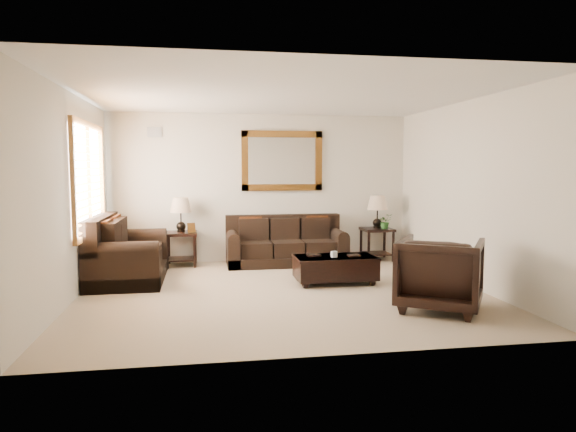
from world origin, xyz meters
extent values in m
cube|color=gray|center=(0.00, 0.00, 0.00)|extent=(5.50, 5.00, 0.01)
cube|color=white|center=(0.00, 0.00, 2.70)|extent=(5.50, 5.00, 0.01)
cube|color=beige|center=(0.00, 2.50, 1.35)|extent=(5.50, 0.01, 2.70)
cube|color=beige|center=(0.00, -2.50, 1.35)|extent=(5.50, 0.01, 2.70)
cube|color=beige|center=(-2.75, 0.00, 1.35)|extent=(0.01, 5.00, 2.70)
cube|color=beige|center=(2.75, 0.00, 1.35)|extent=(0.01, 5.00, 2.70)
cube|color=white|center=(-2.73, 0.90, 1.55)|extent=(0.01, 1.80, 1.50)
cube|color=brown|center=(-2.70, 0.90, 2.34)|extent=(0.06, 1.96, 0.08)
cube|color=brown|center=(-2.70, 0.90, 0.76)|extent=(0.06, 1.96, 0.08)
cube|color=brown|center=(-2.70, -0.04, 1.55)|extent=(0.06, 0.08, 1.50)
cube|color=brown|center=(-2.70, 1.84, 1.55)|extent=(0.06, 0.08, 1.50)
cube|color=brown|center=(-2.70, 0.90, 1.55)|extent=(0.05, 0.05, 1.50)
cube|color=#4E270F|center=(0.38, 2.46, 1.85)|extent=(1.50, 0.06, 1.10)
cube|color=white|center=(0.38, 2.48, 1.85)|extent=(1.26, 0.01, 0.86)
cube|color=#999999|center=(-1.90, 2.48, 2.35)|extent=(0.25, 0.02, 0.18)
cube|color=black|center=(0.38, 2.02, 0.09)|extent=(2.11, 0.91, 0.17)
cube|color=black|center=(0.38, 2.37, 0.65)|extent=(2.11, 0.21, 0.43)
cube|color=black|center=(-0.18, 2.01, 0.30)|extent=(0.54, 0.75, 0.26)
cube|color=black|center=(0.38, 2.01, 0.30)|extent=(0.54, 0.75, 0.26)
cube|color=black|center=(0.94, 2.01, 0.30)|extent=(0.54, 0.75, 0.26)
cube|color=black|center=(-0.57, 2.02, 0.25)|extent=(0.21, 0.91, 0.51)
cylinder|color=black|center=(-0.57, 2.02, 0.51)|extent=(0.21, 0.89, 0.21)
cube|color=black|center=(1.33, 2.02, 0.25)|extent=(0.21, 0.91, 0.51)
cylinder|color=black|center=(1.33, 2.02, 0.51)|extent=(0.21, 0.89, 0.21)
cube|color=#5D270C|center=(-0.23, 2.20, 0.64)|extent=(0.40, 0.18, 0.41)
cube|color=#5D270C|center=(1.00, 2.20, 0.64)|extent=(0.40, 0.18, 0.41)
cube|color=black|center=(-2.21, 1.10, 0.10)|extent=(1.05, 1.77, 0.20)
cube|color=black|center=(-2.61, 1.10, 0.75)|extent=(0.24, 1.77, 0.50)
cube|color=black|center=(-2.18, 0.78, 0.35)|extent=(0.86, 0.61, 0.30)
cube|color=black|center=(-2.18, 1.42, 0.35)|extent=(0.86, 0.61, 0.30)
cube|color=black|center=(-2.21, 0.34, 0.29)|extent=(1.05, 0.24, 0.59)
cylinder|color=black|center=(-2.21, 0.34, 0.59)|extent=(1.03, 0.24, 0.24)
cube|color=black|center=(-2.21, 1.86, 0.29)|extent=(1.05, 0.24, 0.59)
cylinder|color=black|center=(-2.21, 1.86, 0.59)|extent=(1.03, 0.24, 0.24)
cube|color=#5D270C|center=(-2.40, 0.72, 0.74)|extent=(0.20, 0.46, 0.48)
cube|color=#5D270C|center=(-2.40, 1.48, 0.74)|extent=(0.20, 0.46, 0.48)
cube|color=black|center=(-1.46, 2.19, 0.57)|extent=(0.55, 0.55, 0.05)
cube|color=black|center=(-1.46, 2.19, 0.12)|extent=(0.47, 0.47, 0.03)
cylinder|color=black|center=(-1.69, 1.95, 0.27)|extent=(0.05, 0.05, 0.55)
cylinder|color=black|center=(-1.22, 1.95, 0.27)|extent=(0.05, 0.05, 0.55)
cylinder|color=black|center=(-1.69, 2.42, 0.27)|extent=(0.05, 0.05, 0.55)
cylinder|color=black|center=(-1.22, 2.42, 0.27)|extent=(0.05, 0.05, 0.55)
sphere|color=black|center=(-1.46, 2.19, 0.70)|extent=(0.17, 0.17, 0.17)
cylinder|color=black|center=(-1.46, 2.19, 0.88)|extent=(0.02, 0.02, 0.36)
cone|color=tan|center=(-1.46, 2.19, 1.08)|extent=(0.38, 0.38, 0.26)
cube|color=#4E270F|center=(-1.28, 2.09, 0.68)|extent=(0.15, 0.10, 0.17)
cube|color=black|center=(2.14, 2.19, 0.57)|extent=(0.55, 0.55, 0.05)
cube|color=black|center=(2.14, 2.19, 0.12)|extent=(0.47, 0.47, 0.03)
cylinder|color=black|center=(1.90, 1.95, 0.27)|extent=(0.05, 0.05, 0.55)
cylinder|color=black|center=(2.37, 1.95, 0.27)|extent=(0.05, 0.05, 0.55)
cylinder|color=black|center=(1.90, 2.42, 0.27)|extent=(0.05, 0.05, 0.55)
cylinder|color=black|center=(2.37, 2.42, 0.27)|extent=(0.05, 0.05, 0.55)
sphere|color=black|center=(2.14, 2.19, 0.70)|extent=(0.17, 0.17, 0.17)
cylinder|color=black|center=(2.14, 2.19, 0.88)|extent=(0.02, 0.02, 0.36)
cone|color=tan|center=(2.14, 2.19, 1.08)|extent=(0.38, 0.38, 0.26)
sphere|color=black|center=(0.36, 0.16, 0.04)|extent=(0.11, 0.11, 0.11)
sphere|color=black|center=(1.36, 0.16, 0.04)|extent=(0.11, 0.11, 0.11)
sphere|color=black|center=(0.36, 0.62, 0.04)|extent=(0.11, 0.11, 0.11)
sphere|color=black|center=(1.36, 0.62, 0.04)|extent=(0.11, 0.11, 0.11)
cube|color=black|center=(0.86, 0.39, 0.24)|extent=(1.19, 0.65, 0.33)
cube|color=black|center=(0.86, 0.39, 0.39)|extent=(1.21, 0.66, 0.04)
cube|color=black|center=(0.54, 0.43, 0.42)|extent=(0.20, 0.14, 0.03)
cube|color=black|center=(1.13, 0.34, 0.42)|extent=(0.18, 0.13, 0.02)
cube|color=white|center=(0.82, 0.30, 0.45)|extent=(0.09, 0.07, 0.09)
imported|color=black|center=(1.74, -1.21, 0.49)|extent=(1.28, 1.26, 0.97)
imported|color=#26571D|center=(2.26, 2.09, 0.70)|extent=(0.28, 0.30, 0.21)
camera|label=1|loc=(-1.07, -6.94, 1.71)|focal=32.00mm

